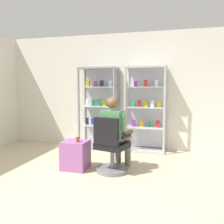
{
  "coord_description": "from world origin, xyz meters",
  "views": [
    {
      "loc": [
        1.23,
        -2.61,
        1.46
      ],
      "look_at": [
        0.09,
        1.54,
        1.0
      ],
      "focal_mm": 38.3,
      "sensor_mm": 36.0,
      "label": 1
    }
  ],
  "objects_px": {
    "display_cabinet_left": "(100,107)",
    "seated_shopkeeper": "(116,130)",
    "display_cabinet_right": "(146,109)",
    "storage_crate": "(76,155)",
    "tea_glass": "(78,139)",
    "office_chair": "(111,150)"
  },
  "relations": [
    {
      "from": "display_cabinet_left",
      "to": "display_cabinet_right",
      "type": "distance_m",
      "value": 1.1
    },
    {
      "from": "display_cabinet_right",
      "to": "storage_crate",
      "type": "xyz_separation_m",
      "value": [
        -1.04,
        -1.56,
        -0.71
      ]
    },
    {
      "from": "display_cabinet_right",
      "to": "office_chair",
      "type": "distance_m",
      "value": 1.72
    },
    {
      "from": "display_cabinet_left",
      "to": "tea_glass",
      "type": "distance_m",
      "value": 1.68
    },
    {
      "from": "office_chair",
      "to": "display_cabinet_right",
      "type": "bearing_deg",
      "value": 76.4
    },
    {
      "from": "display_cabinet_left",
      "to": "seated_shopkeeper",
      "type": "distance_m",
      "value": 1.63
    },
    {
      "from": "office_chair",
      "to": "tea_glass",
      "type": "distance_m",
      "value": 0.61
    },
    {
      "from": "display_cabinet_left",
      "to": "display_cabinet_right",
      "type": "bearing_deg",
      "value": 0.02
    },
    {
      "from": "display_cabinet_left",
      "to": "seated_shopkeeper",
      "type": "height_order",
      "value": "display_cabinet_left"
    },
    {
      "from": "display_cabinet_right",
      "to": "storage_crate",
      "type": "distance_m",
      "value": 2.01
    },
    {
      "from": "office_chair",
      "to": "storage_crate",
      "type": "xyz_separation_m",
      "value": [
        -0.66,
        0.01,
        -0.14
      ]
    },
    {
      "from": "office_chair",
      "to": "tea_glass",
      "type": "height_order",
      "value": "office_chair"
    },
    {
      "from": "display_cabinet_right",
      "to": "seated_shopkeeper",
      "type": "height_order",
      "value": "display_cabinet_right"
    },
    {
      "from": "display_cabinet_right",
      "to": "display_cabinet_left",
      "type": "bearing_deg",
      "value": -179.98
    },
    {
      "from": "seated_shopkeeper",
      "to": "storage_crate",
      "type": "distance_m",
      "value": 0.85
    },
    {
      "from": "display_cabinet_right",
      "to": "seated_shopkeeper",
      "type": "bearing_deg",
      "value": -103.57
    },
    {
      "from": "display_cabinet_left",
      "to": "seated_shopkeeper",
      "type": "xyz_separation_m",
      "value": [
        0.76,
        -1.42,
        -0.25
      ]
    },
    {
      "from": "storage_crate",
      "to": "display_cabinet_left",
      "type": "bearing_deg",
      "value": 92.3
    },
    {
      "from": "display_cabinet_left",
      "to": "storage_crate",
      "type": "bearing_deg",
      "value": -87.7
    },
    {
      "from": "office_chair",
      "to": "seated_shopkeeper",
      "type": "distance_m",
      "value": 0.36
    },
    {
      "from": "seated_shopkeeper",
      "to": "tea_glass",
      "type": "distance_m",
      "value": 0.68
    },
    {
      "from": "display_cabinet_right",
      "to": "storage_crate",
      "type": "relative_size",
      "value": 3.79
    }
  ]
}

